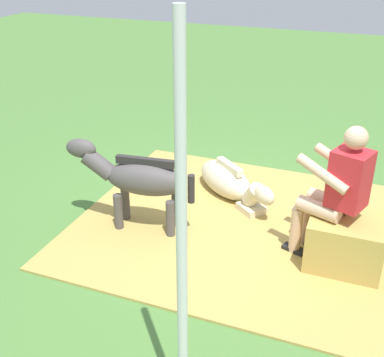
{
  "coord_description": "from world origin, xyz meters",
  "views": [
    {
      "loc": [
        -1.33,
        4.29,
        2.79
      ],
      "look_at": [
        0.3,
        0.1,
        0.55
      ],
      "focal_mm": 46.28,
      "sensor_mm": 36.0,
      "label": 1
    }
  ],
  "objects_px": {
    "hay_bale": "(345,243)",
    "person_seated": "(335,188)",
    "pony_standing": "(138,178)",
    "pony_lying": "(230,182)",
    "tent_pole_left": "(182,257)"
  },
  "relations": [
    {
      "from": "hay_bale",
      "to": "pony_standing",
      "type": "height_order",
      "value": "pony_standing"
    },
    {
      "from": "pony_standing",
      "to": "pony_lying",
      "type": "distance_m",
      "value": 1.26
    },
    {
      "from": "person_seated",
      "to": "hay_bale",
      "type": "bearing_deg",
      "value": 165.97
    },
    {
      "from": "hay_bale",
      "to": "pony_lying",
      "type": "bearing_deg",
      "value": -33.35
    },
    {
      "from": "pony_lying",
      "to": "pony_standing",
      "type": "bearing_deg",
      "value": 55.45
    },
    {
      "from": "hay_bale",
      "to": "pony_lying",
      "type": "xyz_separation_m",
      "value": [
        1.38,
        -0.91,
        -0.06
      ]
    },
    {
      "from": "pony_standing",
      "to": "tent_pole_left",
      "type": "height_order",
      "value": "tent_pole_left"
    },
    {
      "from": "pony_standing",
      "to": "tent_pole_left",
      "type": "bearing_deg",
      "value": 123.35
    },
    {
      "from": "hay_bale",
      "to": "tent_pole_left",
      "type": "bearing_deg",
      "value": 69.61
    },
    {
      "from": "person_seated",
      "to": "pony_lying",
      "type": "distance_m",
      "value": 1.61
    },
    {
      "from": "person_seated",
      "to": "pony_standing",
      "type": "distance_m",
      "value": 1.92
    },
    {
      "from": "hay_bale",
      "to": "pony_lying",
      "type": "height_order",
      "value": "hay_bale"
    },
    {
      "from": "pony_lying",
      "to": "person_seated",
      "type": "bearing_deg",
      "value": 144.58
    },
    {
      "from": "person_seated",
      "to": "pony_lying",
      "type": "xyz_separation_m",
      "value": [
        1.22,
        -0.87,
        -0.57
      ]
    },
    {
      "from": "hay_bale",
      "to": "person_seated",
      "type": "xyz_separation_m",
      "value": [
        0.16,
        -0.04,
        0.52
      ]
    }
  ]
}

